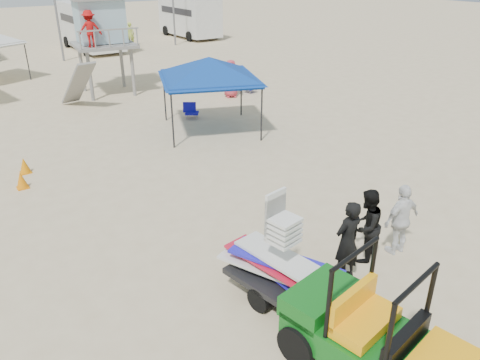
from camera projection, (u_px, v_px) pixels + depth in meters
ground at (306, 300)px, 9.14m from camera, size 140.00×140.00×0.00m
utility_cart at (376, 329)px, 7.08m from camera, size 1.79×2.89×2.05m
surf_trailer at (279, 262)px, 8.88m from camera, size 1.58×2.46×2.01m
man_left at (347, 241)px, 9.41m from camera, size 0.65×0.43×1.78m
man_mid at (366, 226)px, 10.05m from camera, size 0.96×0.83×1.68m
man_right at (401, 219)px, 10.30m from camera, size 1.01×0.47×1.68m
lifeguard_tower at (99, 25)px, 21.95m from camera, size 3.06×3.06×4.38m
canopy_blue at (209, 61)px, 17.16m from camera, size 4.35×4.35×3.21m
cone_near at (21, 180)px, 13.52m from camera, size 0.34×0.34×0.50m
cone_far at (24, 165)px, 14.49m from camera, size 0.34×0.34×0.50m
beach_chair_b at (249, 86)px, 23.36m from camera, size 0.63×0.68×0.64m
beach_chair_c at (191, 110)px, 19.60m from camera, size 0.73×0.83×0.64m
rv_mid_right at (90, 24)px, 33.76m from camera, size 2.64×7.00×3.25m
rv_far_right at (189, 15)px, 39.51m from camera, size 2.64×6.60×3.25m
distant_beachgoers at (19, 78)px, 22.44m from camera, size 16.68×17.46×1.86m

